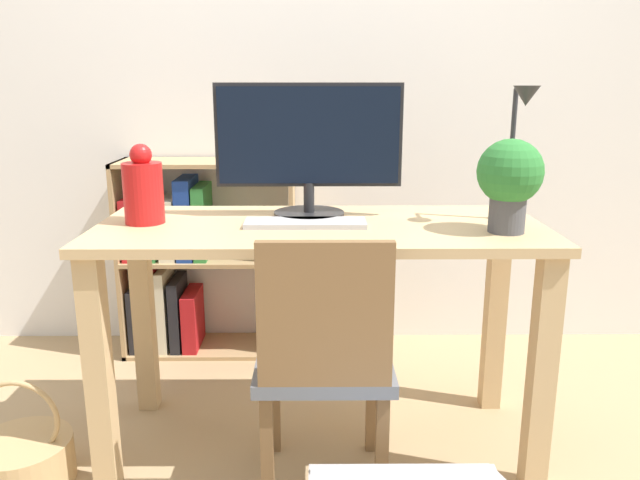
% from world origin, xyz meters
% --- Properties ---
extents(ground_plane, '(10.00, 10.00, 0.00)m').
position_xyz_m(ground_plane, '(0.00, 0.00, 0.00)').
color(ground_plane, tan).
extents(wall_back, '(8.00, 0.05, 2.60)m').
position_xyz_m(wall_back, '(0.00, 0.96, 1.30)').
color(wall_back, white).
rests_on(wall_back, ground_plane).
extents(desk, '(1.42, 0.60, 0.78)m').
position_xyz_m(desk, '(0.00, 0.00, 0.62)').
color(desk, tan).
rests_on(desk, ground_plane).
extents(monitor, '(0.61, 0.24, 0.44)m').
position_xyz_m(monitor, '(-0.04, 0.12, 1.02)').
color(monitor, '#232326').
rests_on(monitor, desk).
extents(keyboard, '(0.38, 0.12, 0.02)m').
position_xyz_m(keyboard, '(-0.05, -0.02, 0.78)').
color(keyboard, '#B2B2B7').
rests_on(keyboard, desk).
extents(vase, '(0.13, 0.13, 0.25)m').
position_xyz_m(vase, '(-0.56, 0.02, 0.88)').
color(vase, red).
rests_on(vase, desk).
extents(desk_lamp, '(0.10, 0.19, 0.43)m').
position_xyz_m(desk_lamp, '(0.62, 0.02, 1.04)').
color(desk_lamp, '#2D2D33').
rests_on(desk_lamp, desk).
extents(potted_plant, '(0.19, 0.19, 0.28)m').
position_xyz_m(potted_plant, '(0.56, -0.11, 0.94)').
color(potted_plant, '#4C4C51').
rests_on(potted_plant, desk).
extents(chair, '(0.40, 0.40, 0.82)m').
position_xyz_m(chair, '(0.01, -0.27, 0.44)').
color(chair, slate).
rests_on(chair, ground_plane).
extents(bookshelf, '(0.77, 0.28, 0.88)m').
position_xyz_m(bookshelf, '(-0.62, 0.78, 0.42)').
color(bookshelf, tan).
rests_on(bookshelf, ground_plane).
extents(basket, '(0.30, 0.30, 0.35)m').
position_xyz_m(basket, '(-0.92, -0.22, 0.08)').
color(basket, tan).
rests_on(basket, ground_plane).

